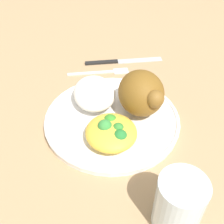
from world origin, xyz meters
TOP-DOWN VIEW (x-y plane):
  - ground_plane at (0.00, 0.00)m, footprint 2.00×2.00m
  - plate at (0.00, 0.00)m, footprint 0.25×0.25m
  - roasted_chicken at (-0.01, 0.06)m, footprint 0.10×0.08m
  - rice_pile at (-0.05, -0.03)m, footprint 0.11×0.08m
  - mac_cheese_with_broccoli at (0.05, -0.01)m, footprint 0.09×0.09m
  - fork at (-0.17, 0.01)m, footprint 0.02×0.14m
  - knife at (-0.21, 0.05)m, footprint 0.03×0.19m
  - water_glass at (0.21, 0.05)m, footprint 0.06×0.06m

SIDE VIEW (x-z plane):
  - ground_plane at x=0.00m, z-range 0.00..0.00m
  - fork at x=-0.17m, z-range 0.00..0.01m
  - knife at x=-0.21m, z-range 0.00..0.01m
  - plate at x=0.00m, z-range 0.00..0.02m
  - mac_cheese_with_broccoli at x=0.05m, z-range 0.01..0.05m
  - rice_pile at x=-0.05m, z-range 0.01..0.05m
  - water_glass at x=0.21m, z-range 0.00..0.09m
  - roasted_chicken at x=-0.01m, z-range 0.02..0.10m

